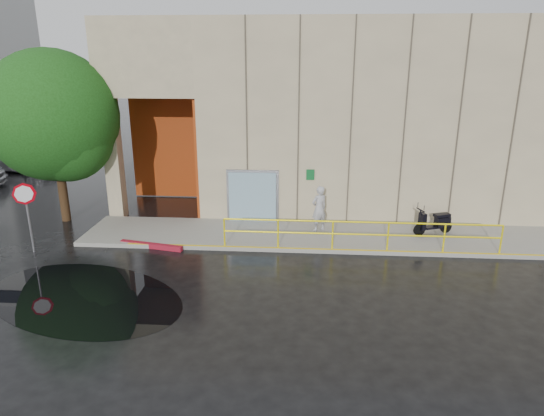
{
  "coord_description": "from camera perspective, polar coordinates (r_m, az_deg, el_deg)",
  "views": [
    {
      "loc": [
        2.34,
        -12.68,
        6.72
      ],
      "look_at": [
        1.2,
        3.0,
        1.64
      ],
      "focal_mm": 32.0,
      "sensor_mm": 36.0,
      "label": 1
    }
  ],
  "objects": [
    {
      "name": "ground",
      "position": [
        14.54,
        -5.66,
        -9.71
      ],
      "size": [
        120.0,
        120.0,
        0.0
      ],
      "primitive_type": "plane",
      "color": "black",
      "rests_on": "ground"
    },
    {
      "name": "sidewalk",
      "position": [
        18.49,
        9.05,
        -3.38
      ],
      "size": [
        20.0,
        3.0,
        0.15
      ],
      "primitive_type": "cube",
      "color": "gray",
      "rests_on": "ground"
    },
    {
      "name": "building",
      "position": [
        23.96,
        10.98,
        11.57
      ],
      "size": [
        20.0,
        10.17,
        8.0
      ],
      "color": "tan",
      "rests_on": "ground"
    },
    {
      "name": "guardrail",
      "position": [
        17.05,
        10.34,
        -3.14
      ],
      "size": [
        9.56,
        0.06,
        1.03
      ],
      "color": "#FFE90D",
      "rests_on": "sidewalk"
    },
    {
      "name": "person",
      "position": [
        18.52,
        5.56,
        -0.06
      ],
      "size": [
        0.77,
        0.71,
        1.77
      ],
      "primitive_type": "imported",
      "rotation": [
        0.0,
        0.0,
        3.72
      ],
      "color": "#A8A8AC",
      "rests_on": "sidewalk"
    },
    {
      "name": "scooter",
      "position": [
        19.1,
        18.58,
        -0.9
      ],
      "size": [
        1.65,
        1.04,
        1.25
      ],
      "rotation": [
        0.0,
        0.0,
        0.36
      ],
      "color": "black",
      "rests_on": "sidewalk"
    },
    {
      "name": "stop_sign",
      "position": [
        18.48,
        -26.99,
        0.61
      ],
      "size": [
        0.69,
        0.39,
        2.52
      ],
      "rotation": [
        0.0,
        0.0,
        0.09
      ],
      "color": "slate",
      "rests_on": "ground"
    },
    {
      "name": "red_curb",
      "position": [
        17.96,
        -14.03,
        -4.31
      ],
      "size": [
        2.39,
        0.66,
        0.18
      ],
      "primitive_type": "cube",
      "rotation": [
        0.0,
        0.0,
        -0.2
      ],
      "color": "maroon",
      "rests_on": "ground"
    },
    {
      "name": "puddle",
      "position": [
        15.15,
        -21.22,
        -9.72
      ],
      "size": [
        7.39,
        6.1,
        0.01
      ],
      "primitive_type": "cube",
      "rotation": [
        0.0,
        0.0,
        -0.4
      ],
      "color": "black",
      "rests_on": "ground"
    },
    {
      "name": "car_c",
      "position": [
        32.52,
        -27.98,
        5.26
      ],
      "size": [
        5.44,
        2.72,
        1.52
      ],
      "primitive_type": "imported",
      "rotation": [
        0.0,
        0.0,
        1.45
      ],
      "color": "#BABBC2",
      "rests_on": "ground"
    },
    {
      "name": "tree_near",
      "position": [
        21.03,
        -24.06,
        9.34
      ],
      "size": [
        5.12,
        5.12,
        6.9
      ],
      "rotation": [
        0.0,
        0.0,
        0.41
      ],
      "color": "black",
      "rests_on": "ground"
    }
  ]
}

